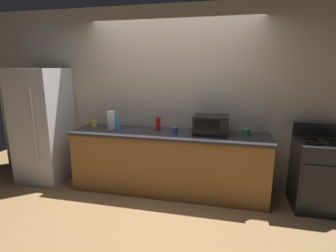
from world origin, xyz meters
The scene contains 12 objects.
ground_plane centered at (0.00, 0.00, 0.00)m, with size 8.00×8.00×0.00m, color #A87F51.
back_wall centered at (0.00, 0.81, 1.35)m, with size 6.40×0.10×2.70m, color #B2A893.
counter_run centered at (0.00, 0.40, 0.45)m, with size 2.84×0.64×0.90m.
refrigerator centered at (-2.05, 0.40, 0.90)m, with size 0.72×0.73×1.80m.
stove_range centered at (2.00, 0.40, 0.46)m, with size 0.60×0.61×1.08m.
microwave centered at (0.60, 0.45, 1.04)m, with size 0.48×0.35×0.27m.
paper_towel_roll centered at (-0.90, 0.45, 1.04)m, with size 0.12×0.12×0.27m, color white.
bottle_hot_sauce centered at (-0.18, 0.51, 1.00)m, with size 0.07×0.07×0.20m, color red.
bottle_spray_cleaner centered at (-0.74, 0.34, 1.02)m, with size 0.06×0.06×0.24m, color #338CE5.
mug_green centered at (1.08, 0.49, 0.95)m, with size 0.09×0.09×0.09m, color #2D8C47.
mug_yellow centered at (-1.25, 0.56, 0.94)m, with size 0.09×0.09×0.09m, color yellow.
mug_blue centered at (0.11, 0.36, 0.95)m, with size 0.08×0.08×0.10m, color #2D4CB2.
Camera 1 is at (0.83, -3.12, 1.82)m, focal length 28.01 mm.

